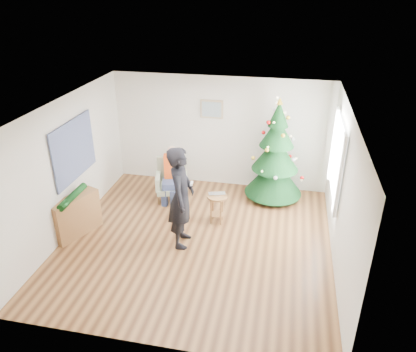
% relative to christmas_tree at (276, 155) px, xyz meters
% --- Properties ---
extents(floor, '(5.00, 5.00, 0.00)m').
position_rel_christmas_tree_xyz_m(floor, '(-1.31, -2.04, -1.04)').
color(floor, brown).
rests_on(floor, ground).
extents(ceiling, '(5.00, 5.00, 0.00)m').
position_rel_christmas_tree_xyz_m(ceiling, '(-1.31, -2.04, 1.56)').
color(ceiling, white).
rests_on(ceiling, wall_back).
extents(wall_back, '(5.00, 0.00, 5.00)m').
position_rel_christmas_tree_xyz_m(wall_back, '(-1.31, 0.46, 0.26)').
color(wall_back, silver).
rests_on(wall_back, floor).
extents(wall_front, '(5.00, 0.00, 5.00)m').
position_rel_christmas_tree_xyz_m(wall_front, '(-1.31, -4.54, 0.26)').
color(wall_front, silver).
rests_on(wall_front, floor).
extents(wall_left, '(0.00, 5.00, 5.00)m').
position_rel_christmas_tree_xyz_m(wall_left, '(-3.81, -2.04, 0.26)').
color(wall_left, silver).
rests_on(wall_left, floor).
extents(wall_right, '(0.00, 5.00, 5.00)m').
position_rel_christmas_tree_xyz_m(wall_right, '(1.19, -2.04, 0.26)').
color(wall_right, silver).
rests_on(wall_right, floor).
extents(window_panel, '(0.04, 1.30, 1.40)m').
position_rel_christmas_tree_xyz_m(window_panel, '(1.16, -1.04, 0.46)').
color(window_panel, white).
rests_on(window_panel, wall_right).
extents(curtains, '(0.05, 1.75, 1.50)m').
position_rel_christmas_tree_xyz_m(curtains, '(1.13, -1.04, 0.46)').
color(curtains, white).
rests_on(curtains, wall_right).
extents(christmas_tree, '(1.28, 1.28, 2.32)m').
position_rel_christmas_tree_xyz_m(christmas_tree, '(0.00, 0.00, 0.00)').
color(christmas_tree, '#3F2816').
rests_on(christmas_tree, floor).
extents(stool, '(0.41, 0.41, 0.61)m').
position_rel_christmas_tree_xyz_m(stool, '(-1.05, -1.29, -0.73)').
color(stool, brown).
rests_on(stool, floor).
extents(laptop, '(0.38, 0.30, 0.03)m').
position_rel_christmas_tree_xyz_m(laptop, '(-1.05, -1.29, -0.42)').
color(laptop, silver).
rests_on(laptop, stool).
extents(armchair, '(0.80, 0.77, 0.96)m').
position_rel_christmas_tree_xyz_m(armchair, '(-2.21, -0.55, -0.69)').
color(armchair, '#9AA686').
rests_on(armchair, floor).
extents(seated_person, '(0.45, 0.60, 1.26)m').
position_rel_christmas_tree_xyz_m(seated_person, '(-2.20, -0.60, -0.40)').
color(seated_person, navy).
rests_on(seated_person, armchair).
extents(standing_man, '(0.52, 0.74, 1.94)m').
position_rel_christmas_tree_xyz_m(standing_man, '(-1.56, -2.13, -0.07)').
color(standing_man, black).
rests_on(standing_man, floor).
extents(game_controller, '(0.05, 0.13, 0.04)m').
position_rel_christmas_tree_xyz_m(game_controller, '(-1.35, -2.16, 0.25)').
color(game_controller, white).
rests_on(game_controller, standing_man).
extents(console, '(0.66, 1.04, 0.80)m').
position_rel_christmas_tree_xyz_m(console, '(-3.64, -2.25, -0.64)').
color(console, brown).
rests_on(console, floor).
extents(garland, '(0.14, 0.90, 0.14)m').
position_rel_christmas_tree_xyz_m(garland, '(-3.64, -2.25, -0.22)').
color(garland, black).
rests_on(garland, console).
extents(tapestry, '(0.03, 1.50, 1.15)m').
position_rel_christmas_tree_xyz_m(tapestry, '(-3.77, -1.74, 0.51)').
color(tapestry, black).
rests_on(tapestry, wall_left).
extents(framed_picture, '(0.52, 0.05, 0.42)m').
position_rel_christmas_tree_xyz_m(framed_picture, '(-1.51, 0.43, 0.81)').
color(framed_picture, tan).
rests_on(framed_picture, wall_back).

